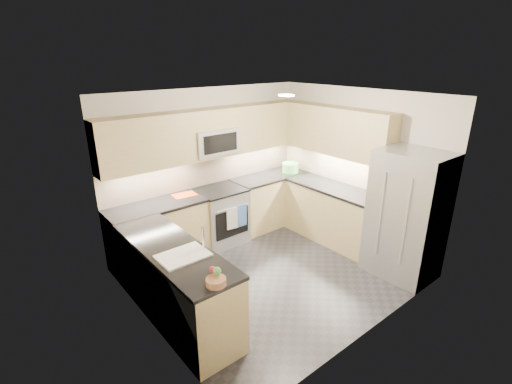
% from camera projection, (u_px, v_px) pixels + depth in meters
% --- Properties ---
extents(floor, '(3.60, 3.20, 0.00)m').
position_uv_depth(floor, '(271.00, 273.00, 5.36)').
color(floor, '#252429').
rests_on(floor, ground).
extents(ceiling, '(3.60, 3.20, 0.02)m').
position_uv_depth(ceiling, '(274.00, 96.00, 4.49)').
color(ceiling, beige).
rests_on(ceiling, wall_back).
extents(wall_back, '(3.60, 0.02, 2.50)m').
position_uv_depth(wall_back, '(208.00, 166.00, 6.09)').
color(wall_back, '#BEB4A5').
rests_on(wall_back, floor).
extents(wall_front, '(3.60, 0.02, 2.50)m').
position_uv_depth(wall_front, '(377.00, 234.00, 3.77)').
color(wall_front, '#BEB4A5').
rests_on(wall_front, floor).
extents(wall_left, '(0.02, 3.20, 2.50)m').
position_uv_depth(wall_left, '(144.00, 230.00, 3.86)').
color(wall_left, '#BEB4A5').
rests_on(wall_left, floor).
extents(wall_right, '(0.02, 3.20, 2.50)m').
position_uv_depth(wall_right, '(356.00, 168.00, 6.00)').
color(wall_right, '#BEB4A5').
rests_on(wall_right, floor).
extents(base_cab_back_left, '(1.42, 0.60, 0.90)m').
position_uv_depth(base_cab_back_left, '(159.00, 235.00, 5.50)').
color(base_cab_back_left, tan).
rests_on(base_cab_back_left, floor).
extents(base_cab_back_right, '(1.42, 0.60, 0.90)m').
position_uv_depth(base_cab_back_right, '(269.00, 201.00, 6.79)').
color(base_cab_back_right, tan).
rests_on(base_cab_back_right, floor).
extents(base_cab_right, '(0.60, 1.70, 0.90)m').
position_uv_depth(base_cab_right, '(333.00, 215.00, 6.20)').
color(base_cab_right, tan).
rests_on(base_cab_right, floor).
extents(base_cab_peninsula, '(0.60, 2.00, 0.90)m').
position_uv_depth(base_cab_peninsula, '(176.00, 285.00, 4.31)').
color(base_cab_peninsula, tan).
rests_on(base_cab_peninsula, floor).
extents(countertop_back_left, '(1.42, 0.63, 0.04)m').
position_uv_depth(countertop_back_left, '(156.00, 206.00, 5.34)').
color(countertop_back_left, black).
rests_on(countertop_back_left, base_cab_back_left).
extents(countertop_back_right, '(1.42, 0.63, 0.04)m').
position_uv_depth(countertop_back_right, '(269.00, 176.00, 6.63)').
color(countertop_back_right, black).
rests_on(countertop_back_right, base_cab_back_right).
extents(countertop_right, '(0.63, 1.70, 0.04)m').
position_uv_depth(countertop_right, '(335.00, 188.00, 6.04)').
color(countertop_right, black).
rests_on(countertop_right, base_cab_right).
extents(countertop_peninsula, '(0.63, 2.00, 0.04)m').
position_uv_depth(countertop_peninsula, '(172.00, 249.00, 4.15)').
color(countertop_peninsula, black).
rests_on(countertop_peninsula, base_cab_peninsula).
extents(upper_cab_back, '(3.60, 0.35, 0.75)m').
position_uv_depth(upper_cab_back, '(212.00, 133.00, 5.76)').
color(upper_cab_back, tan).
rests_on(upper_cab_back, wall_back).
extents(upper_cab_right, '(0.35, 1.95, 0.75)m').
position_uv_depth(upper_cab_right, '(338.00, 131.00, 5.89)').
color(upper_cab_right, tan).
rests_on(upper_cab_right, wall_right).
extents(backsplash_back, '(3.60, 0.01, 0.51)m').
position_uv_depth(backsplash_back, '(208.00, 169.00, 6.10)').
color(backsplash_back, tan).
rests_on(backsplash_back, wall_back).
extents(backsplash_right, '(0.01, 2.30, 0.51)m').
position_uv_depth(backsplash_right, '(333.00, 165.00, 6.34)').
color(backsplash_right, tan).
rests_on(backsplash_right, wall_right).
extents(gas_range, '(0.76, 0.65, 0.91)m').
position_uv_depth(gas_range, '(221.00, 216.00, 6.13)').
color(gas_range, '#A0A3A8').
rests_on(gas_range, floor).
extents(range_cooktop, '(0.76, 0.65, 0.03)m').
position_uv_depth(range_cooktop, '(220.00, 190.00, 5.97)').
color(range_cooktop, black).
rests_on(range_cooktop, gas_range).
extents(oven_door_glass, '(0.62, 0.02, 0.45)m').
position_uv_depth(oven_door_glass, '(232.00, 223.00, 5.89)').
color(oven_door_glass, black).
rests_on(oven_door_glass, gas_range).
extents(oven_handle, '(0.60, 0.02, 0.02)m').
position_uv_depth(oven_handle, '(233.00, 208.00, 5.78)').
color(oven_handle, '#B2B5BA').
rests_on(oven_handle, gas_range).
extents(microwave, '(0.76, 0.40, 0.40)m').
position_uv_depth(microwave, '(213.00, 141.00, 5.78)').
color(microwave, '#A4A7AC').
rests_on(microwave, upper_cab_back).
extents(microwave_door, '(0.60, 0.01, 0.28)m').
position_uv_depth(microwave_door, '(221.00, 143.00, 5.63)').
color(microwave_door, black).
rests_on(microwave_door, microwave).
extents(refrigerator, '(0.70, 0.90, 1.80)m').
position_uv_depth(refrigerator, '(407.00, 215.00, 5.08)').
color(refrigerator, '#999CA0').
rests_on(refrigerator, floor).
extents(fridge_handle_left, '(0.02, 0.02, 1.20)m').
position_uv_depth(fridge_handle_left, '(405.00, 224.00, 4.71)').
color(fridge_handle_left, '#B2B5BA').
rests_on(fridge_handle_left, refrigerator).
extents(fridge_handle_right, '(0.02, 0.02, 1.20)m').
position_uv_depth(fridge_handle_right, '(380.00, 215.00, 4.97)').
color(fridge_handle_right, '#B2B5BA').
rests_on(fridge_handle_right, refrigerator).
extents(sink_basin, '(0.52, 0.38, 0.16)m').
position_uv_depth(sink_basin, '(184.00, 261.00, 3.98)').
color(sink_basin, white).
rests_on(sink_basin, base_cab_peninsula).
extents(faucet, '(0.03, 0.03, 0.28)m').
position_uv_depth(faucet, '(203.00, 238.00, 4.07)').
color(faucet, silver).
rests_on(faucet, countertop_peninsula).
extents(utensil_bowl, '(0.38, 0.38, 0.17)m').
position_uv_depth(utensil_bowl, '(290.00, 168.00, 6.78)').
color(utensil_bowl, '#5CB44D').
rests_on(utensil_bowl, countertop_back_right).
extents(cutting_board, '(0.37, 0.28, 0.01)m').
position_uv_depth(cutting_board, '(185.00, 195.00, 5.68)').
color(cutting_board, red).
rests_on(cutting_board, countertop_back_left).
extents(fruit_basket, '(0.24, 0.24, 0.07)m').
position_uv_depth(fruit_basket, '(216.00, 282.00, 3.46)').
color(fruit_basket, '#A6724D').
rests_on(fruit_basket, countertop_peninsula).
extents(fruit_apple, '(0.07, 0.07, 0.07)m').
position_uv_depth(fruit_apple, '(213.00, 270.00, 3.50)').
color(fruit_apple, maroon).
rests_on(fruit_apple, fruit_basket).
extents(fruit_pear, '(0.08, 0.08, 0.08)m').
position_uv_depth(fruit_pear, '(217.00, 271.00, 3.48)').
color(fruit_pear, green).
rests_on(fruit_pear, fruit_basket).
extents(dish_towel_check, '(0.19, 0.04, 0.35)m').
position_uv_depth(dish_towel_check, '(232.00, 219.00, 5.81)').
color(dish_towel_check, silver).
rests_on(dish_towel_check, oven_handle).
extents(dish_towel_blue, '(0.19, 0.02, 0.36)m').
position_uv_depth(dish_towel_blue, '(242.00, 216.00, 5.92)').
color(dish_towel_blue, '#33528D').
rests_on(dish_towel_blue, oven_handle).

